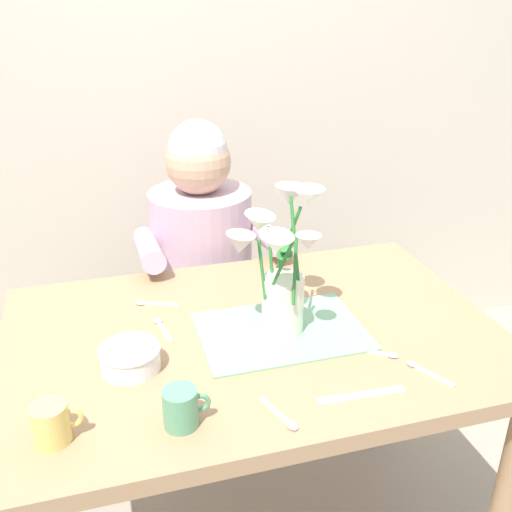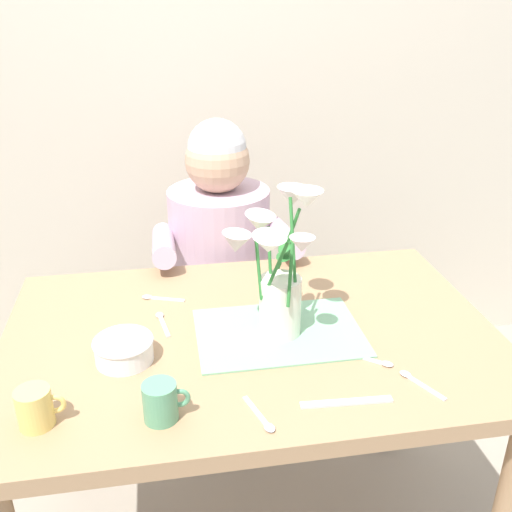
# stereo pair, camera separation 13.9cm
# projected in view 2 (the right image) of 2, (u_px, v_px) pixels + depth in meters

# --- Properties ---
(wood_panel_backdrop) EXTENTS (4.00, 0.10, 2.50)m
(wood_panel_backdrop) POSITION_uv_depth(u_px,v_px,m) (205.00, 64.00, 2.14)
(wood_panel_backdrop) COLOR beige
(wood_panel_backdrop) RESTS_ON ground_plane
(dining_table) EXTENTS (1.20, 0.80, 0.74)m
(dining_table) POSITION_uv_depth(u_px,v_px,m) (252.00, 364.00, 1.46)
(dining_table) COLOR #9E7A56
(dining_table) RESTS_ON ground_plane
(seated_person) EXTENTS (0.45, 0.47, 1.14)m
(seated_person) POSITION_uv_depth(u_px,v_px,m) (221.00, 282.00, 2.04)
(seated_person) COLOR #4C4C56
(seated_person) RESTS_ON ground_plane
(striped_placemat) EXTENTS (0.40, 0.28, 0.00)m
(striped_placemat) POSITION_uv_depth(u_px,v_px,m) (279.00, 332.00, 1.41)
(striped_placemat) COLOR #7AB289
(striped_placemat) RESTS_ON dining_table
(flower_vase) EXTENTS (0.25, 0.26, 0.36)m
(flower_vase) POSITION_uv_depth(u_px,v_px,m) (278.00, 268.00, 1.34)
(flower_vase) COLOR silver
(flower_vase) RESTS_ON dining_table
(ceramic_bowl) EXTENTS (0.14, 0.14, 0.06)m
(ceramic_bowl) POSITION_uv_depth(u_px,v_px,m) (124.00, 349.00, 1.30)
(ceramic_bowl) COLOR white
(ceramic_bowl) RESTS_ON dining_table
(dinner_knife) EXTENTS (0.19, 0.03, 0.00)m
(dinner_knife) POSITION_uv_depth(u_px,v_px,m) (346.00, 402.00, 1.17)
(dinner_knife) COLOR silver
(dinner_knife) RESTS_ON dining_table
(ceramic_mug) EXTENTS (0.09, 0.07, 0.08)m
(ceramic_mug) POSITION_uv_depth(u_px,v_px,m) (36.00, 408.00, 1.10)
(ceramic_mug) COLOR #E5C666
(ceramic_mug) RESTS_ON dining_table
(tea_cup) EXTENTS (0.09, 0.07, 0.08)m
(tea_cup) POSITION_uv_depth(u_px,v_px,m) (161.00, 402.00, 1.11)
(tea_cup) COLOR #569970
(tea_cup) RESTS_ON dining_table
(spoon_0) EXTENTS (0.04, 0.12, 0.01)m
(spoon_0) POSITION_uv_depth(u_px,v_px,m) (162.00, 320.00, 1.46)
(spoon_0) COLOR silver
(spoon_0) RESTS_ON dining_table
(spoon_1) EXTENTS (0.05, 0.12, 0.01)m
(spoon_1) POSITION_uv_depth(u_px,v_px,m) (263.00, 420.00, 1.12)
(spoon_1) COLOR silver
(spoon_1) RESTS_ON dining_table
(spoon_2) EXTENTS (0.10, 0.09, 0.01)m
(spoon_2) POSITION_uv_depth(u_px,v_px,m) (376.00, 361.00, 1.30)
(spoon_2) COLOR silver
(spoon_2) RESTS_ON dining_table
(spoon_3) EXTENTS (0.12, 0.05, 0.01)m
(spoon_3) POSITION_uv_depth(u_px,v_px,m) (156.00, 298.00, 1.56)
(spoon_3) COLOR silver
(spoon_3) RESTS_ON dining_table
(spoon_4) EXTENTS (0.07, 0.11, 0.01)m
(spoon_4) POSITION_uv_depth(u_px,v_px,m) (415.00, 380.00, 1.24)
(spoon_4) COLOR silver
(spoon_4) RESTS_ON dining_table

